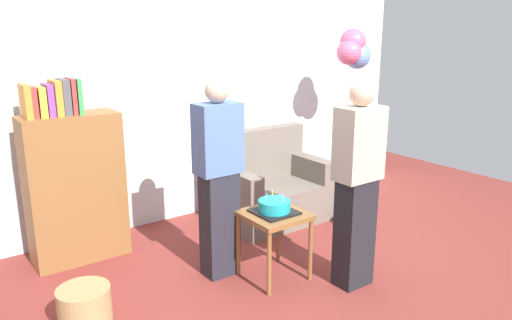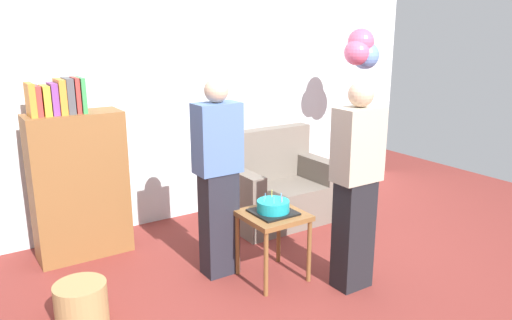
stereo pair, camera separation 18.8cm
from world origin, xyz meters
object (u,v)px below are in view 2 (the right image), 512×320
Objects in this scene: person_holding_cake at (356,187)px; wicker_basket at (81,304)px; couch at (276,189)px; bookshelf at (78,181)px; balloon_bunch at (361,50)px; birthday_cake at (273,207)px; side_table at (273,223)px; person_blowing_candles at (218,178)px; handbag at (356,217)px.

wicker_basket is (-1.94, 0.64, -0.68)m from person_holding_cake.
couch is 1.99m from bookshelf.
couch is 1.78m from balloon_bunch.
birthday_cake is at bearing -47.81° from bookshelf.
couch is 1.30m from birthday_cake.
couch is 0.55× the size of balloon_bunch.
bookshelf is at bearing 132.19° from side_table.
birthday_cake is at bearing -152.60° from balloon_bunch.
birthday_cake is 2.35m from balloon_bunch.
balloon_bunch is at bearing 27.40° from side_table.
person_blowing_candles and person_holding_cake have the same top height.
bookshelf is 0.80× the size of balloon_bunch.
side_table is at bearing -42.61° from person_blowing_candles.
person_holding_cake is at bearing -101.78° from couch.
wicker_basket is 0.18× the size of balloon_bunch.
person_holding_cake is 4.53× the size of wicker_basket.
bookshelf reaches higher than handbag.
balloon_bunch is at bearing 12.87° from wicker_basket.
side_table is at bearing -126.44° from couch.
side_table is at bearing -22.13° from person_holding_cake.
bookshelf is 2.40m from person_holding_cake.
couch is 2.40m from wicker_basket.
balloon_bunch is (1.06, -0.08, 1.42)m from couch.
side_table is (1.18, -1.30, -0.22)m from bookshelf.
bookshelf is 3.21m from balloon_bunch.
person_holding_cake is 5.82× the size of handbag.
person_blowing_candles is (-0.32, 0.32, 0.22)m from birthday_cake.
person_holding_cake is 2.15m from wicker_basket.
person_blowing_candles is 1.09m from person_holding_cake.
handbag is 0.14× the size of balloon_bunch.
birthday_cake is 0.50m from person_blowing_candles.
wicker_basket is at bearing 4.87° from person_holding_cake.
side_table is 1.54m from wicker_basket.
person_holding_cake is at bearing -42.94° from person_blowing_candles.
person_blowing_candles is 1.83m from handbag.
birthday_cake is 0.89× the size of wicker_basket.
bookshelf is at bearing 173.16° from balloon_bunch.
balloon_bunch reaches higher than wicker_basket.
person_blowing_candles is at bearing -163.69° from balloon_bunch.
handbag is (2.85, 0.24, -0.05)m from wicker_basket.
person_blowing_candles is 2.42m from balloon_bunch.
birthday_cake is at bearing 92.10° from side_table.
birthday_cake is 0.67m from person_holding_cake.
handbag is 1.80m from balloon_bunch.
birthday_cake is 1.51m from handbag.
person_blowing_candles is (-1.08, -0.71, 0.49)m from couch.
balloon_bunch is at bearing -6.84° from bookshelf.
handbag is at bearing -131.84° from balloon_bunch.
person_holding_cake reaches higher than wicker_basket.
wicker_basket is at bearing 172.83° from side_table.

